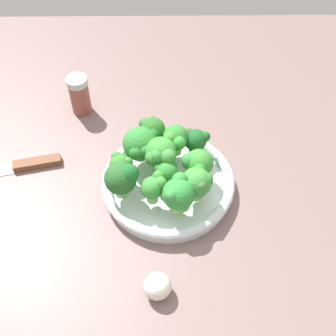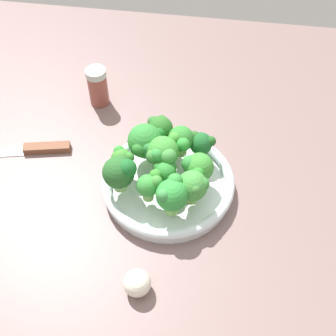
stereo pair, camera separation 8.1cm
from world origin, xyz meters
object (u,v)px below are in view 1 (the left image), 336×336
at_px(broccoli_floret_1, 197,164).
at_px(garlic_bulb, 158,286).
at_px(broccoli_floret_3, 178,193).
at_px(broccoli_floret_11, 140,145).
at_px(broccoli_floret_0, 166,172).
at_px(broccoli_floret_4, 151,130).
at_px(pepper_shaker, 79,95).
at_px(broccoli_floret_9, 175,139).
at_px(broccoli_floret_2, 120,165).
at_px(broccoli_floret_6, 195,140).
at_px(broccoli_floret_8, 122,178).
at_px(broccoli_floret_7, 197,183).
at_px(knife, 14,168).
at_px(bowl, 168,183).
at_px(broccoli_floret_10, 161,154).
at_px(broccoli_floret_5, 156,187).

xyz_separation_m(broccoli_floret_1, garlic_bulb, (-0.07, -0.22, -0.05)).
distance_m(broccoli_floret_3, broccoli_floret_11, 0.14).
relative_size(broccoli_floret_0, broccoli_floret_4, 0.91).
bearing_deg(pepper_shaker, broccoli_floret_9, -37.95).
relative_size(broccoli_floret_2, garlic_bulb, 1.14).
relative_size(broccoli_floret_6, broccoli_floret_8, 0.71).
xyz_separation_m(broccoli_floret_2, broccoli_floret_3, (0.11, -0.08, 0.01)).
distance_m(broccoli_floret_11, garlic_bulb, 0.27).
height_order(broccoli_floret_4, garlic_bulb, broccoli_floret_4).
xyz_separation_m(broccoli_floret_3, broccoli_floret_11, (-0.07, 0.12, -0.01)).
distance_m(broccoli_floret_2, garlic_bulb, 0.24).
height_order(broccoli_floret_3, broccoli_floret_7, broccoli_floret_3).
bearing_deg(knife, broccoli_floret_8, -20.57).
distance_m(broccoli_floret_0, garlic_bulb, 0.21).
relative_size(broccoli_floret_4, broccoli_floret_11, 0.84).
bearing_deg(broccoli_floret_8, broccoli_floret_6, 37.45).
height_order(broccoli_floret_0, knife, broccoli_floret_0).
xyz_separation_m(broccoli_floret_2, knife, (-0.22, 0.04, -0.06)).
xyz_separation_m(broccoli_floret_1, broccoli_floret_2, (-0.14, 0.00, -0.00)).
xyz_separation_m(bowl, pepper_shaker, (-0.19, 0.23, 0.03)).
xyz_separation_m(broccoli_floret_10, pepper_shaker, (-0.18, 0.20, -0.03)).
bearing_deg(garlic_bulb, broccoli_floret_4, 92.59).
bearing_deg(garlic_bulb, broccoli_floret_0, 85.40).
height_order(broccoli_floret_5, garlic_bulb, broccoli_floret_5).
relative_size(broccoli_floret_2, broccoli_floret_3, 0.71).
xyz_separation_m(knife, garlic_bulb, (0.29, -0.27, 0.02)).
xyz_separation_m(broccoli_floret_2, pepper_shaker, (-0.10, 0.22, -0.02)).
relative_size(broccoli_floret_3, broccoli_floret_7, 1.06).
distance_m(broccoli_floret_0, broccoli_floret_10, 0.04).
bearing_deg(broccoli_floret_0, garlic_bulb, -94.60).
bearing_deg(broccoli_floret_3, broccoli_floret_7, 35.59).
xyz_separation_m(broccoli_floret_7, garlic_bulb, (-0.07, -0.17, -0.05)).
bearing_deg(broccoli_floret_1, bowl, -174.14).
bearing_deg(broccoli_floret_0, broccoli_floret_3, -71.09).
xyz_separation_m(bowl, broccoli_floret_10, (-0.01, 0.02, 0.06)).
xyz_separation_m(broccoli_floret_0, knife, (-0.31, 0.06, -0.06)).
distance_m(broccoli_floret_1, pepper_shaker, 0.33).
bearing_deg(broccoli_floret_8, broccoli_floret_3, -19.51).
bearing_deg(broccoli_floret_8, garlic_bulb, -70.66).
distance_m(broccoli_floret_0, broccoli_floret_1, 0.06).
height_order(broccoli_floret_2, pepper_shaker, pepper_shaker).
distance_m(broccoli_floret_2, broccoli_floret_7, 0.15).
bearing_deg(broccoli_floret_2, bowl, -5.33).
bearing_deg(broccoli_floret_10, broccoli_floret_11, 143.94).
bearing_deg(broccoli_floret_9, broccoli_floret_11, -168.64).
relative_size(broccoli_floret_0, garlic_bulb, 1.20).
distance_m(broccoli_floret_3, broccoli_floret_4, 0.17).
bearing_deg(broccoli_floret_4, knife, -171.86).
xyz_separation_m(broccoli_floret_0, broccoli_floret_4, (-0.03, 0.10, 0.00)).
relative_size(broccoli_floret_5, pepper_shaker, 0.64).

